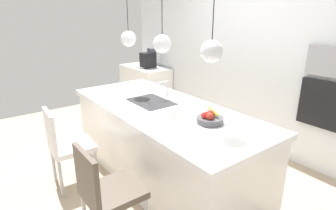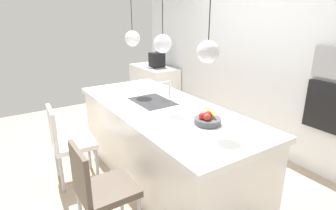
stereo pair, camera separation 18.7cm
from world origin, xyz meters
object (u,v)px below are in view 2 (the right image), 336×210
coffee_machine (157,59)px  oven (331,108)px  chair_middle (99,187)px  fruit_bowl (207,119)px  chair_near (68,141)px

coffee_machine → oven: (3.30, 0.30, -0.12)m
chair_middle → oven: bearing=78.8°
fruit_bowl → chair_near: size_ratio=0.28×
oven → chair_middle: bearing=-101.2°
fruit_bowl → oven: 1.54m
oven → chair_middle: 2.61m
coffee_machine → fruit_bowl: bearing=-22.3°
chair_near → chair_middle: (1.03, -0.00, -0.01)m
chair_middle → chair_near: bearing=180.0°
fruit_bowl → chair_near: (-1.16, -1.04, -0.42)m
coffee_machine → oven: size_ratio=0.68×
fruit_bowl → coffee_machine: bearing=157.7°
chair_near → chair_middle: chair_near is taller
oven → chair_near: oven is taller
oven → coffee_machine: bearing=-174.8°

